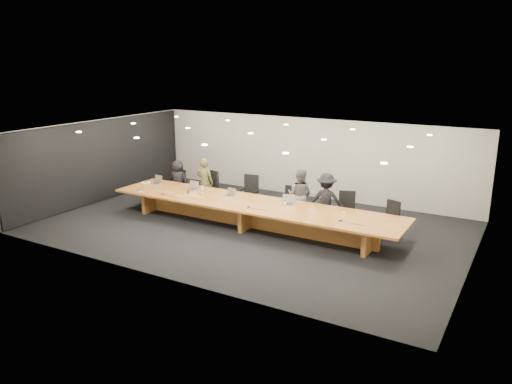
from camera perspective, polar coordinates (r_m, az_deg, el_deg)
ground at (r=14.69m, az=-0.59°, el=-4.03°), size 12.00×12.00×0.00m
back_wall at (r=17.78m, az=5.98°, el=3.93°), size 12.00×0.02×2.80m
left_wall_panel at (r=17.99m, az=-17.15°, el=3.38°), size 0.08×7.84×2.74m
conference_table at (r=14.53m, az=-0.59°, el=-2.09°), size 9.00×1.80×0.75m
chair_far_left at (r=17.59m, az=-8.98°, el=0.80°), size 0.56×0.56×1.06m
chair_left at (r=16.76m, az=-5.50°, el=0.44°), size 0.74×0.74×1.19m
chair_mid_left at (r=16.06m, az=-0.91°, el=-0.13°), size 0.65×0.65×1.20m
chair_mid_right at (r=15.23m, az=3.84°, el=-1.28°), size 0.58×0.58×1.06m
chair_right at (r=14.55m, az=10.28°, el=-2.14°), size 0.72×0.72×1.13m
chair_far_right at (r=14.31m, az=14.91°, el=-2.95°), size 0.66×0.66×1.01m
person_a at (r=17.41m, az=-8.89°, el=1.29°), size 0.74×0.52×1.43m
person_b at (r=16.70m, az=-5.88°, el=1.14°), size 0.65×0.48×1.62m
person_c at (r=15.09m, az=5.02°, el=-0.35°), size 0.82×0.65×1.62m
person_d at (r=14.65m, az=8.01°, el=-0.95°), size 1.17×0.88×1.60m
laptop_a at (r=16.96m, az=-11.43°, el=1.40°), size 0.39×0.31×0.28m
laptop_b at (r=16.00m, az=-7.37°, el=0.75°), size 0.35×0.26×0.27m
laptop_c at (r=15.17m, az=-3.08°, el=-0.00°), size 0.34×0.27×0.24m
laptop_d at (r=14.28m, az=3.66°, el=-0.88°), size 0.41×0.34×0.28m
water_bottle at (r=15.41m, az=-6.17°, el=0.17°), size 0.10×0.10×0.24m
amber_mug at (r=15.61m, az=-7.75°, el=0.05°), size 0.10×0.10×0.10m
paper_cup_near at (r=14.22m, az=3.34°, el=-1.35°), size 0.08×0.08×0.09m
paper_cup_far at (r=13.55m, az=10.02°, el=-2.40°), size 0.09×0.09×0.08m
notepad at (r=17.16m, az=-12.46°, el=1.06°), size 0.35×0.32×0.02m
lime_gadget at (r=17.14m, az=-12.49°, el=1.11°), size 0.17×0.12×0.02m
av_box at (r=16.21m, az=-13.15°, el=0.21°), size 0.22×0.20×0.03m
mic_left at (r=15.61m, az=-10.62°, el=-0.21°), size 0.12×0.12×0.03m
mic_center at (r=14.04m, az=-0.88°, el=-1.68°), size 0.12×0.12×0.03m
mic_right at (r=13.03m, az=9.63°, el=-3.22°), size 0.14×0.14×0.03m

